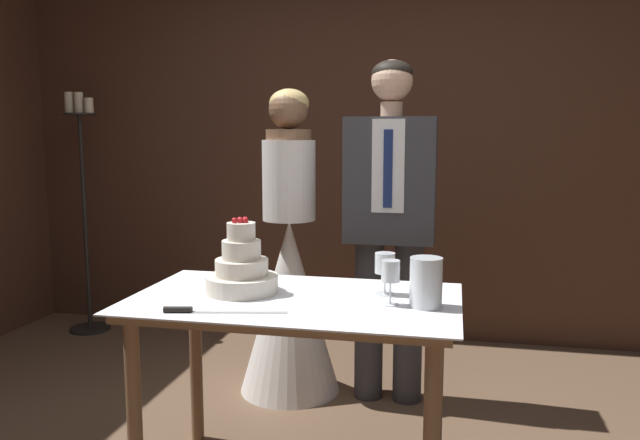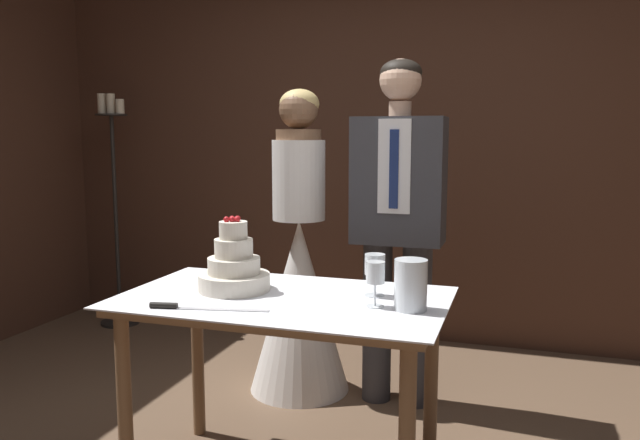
% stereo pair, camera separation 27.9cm
% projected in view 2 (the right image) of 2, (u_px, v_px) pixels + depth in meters
% --- Properties ---
extents(wall_back, '(5.24, 0.12, 2.69)m').
position_uv_depth(wall_back, '(396.00, 141.00, 4.21)').
color(wall_back, '#472B1E').
rests_on(wall_back, ground_plane).
extents(cake_table, '(1.25, 0.74, 0.77)m').
position_uv_depth(cake_table, '(283.00, 323.00, 2.40)').
color(cake_table, brown).
rests_on(cake_table, ground_plane).
extents(tiered_cake, '(0.29, 0.29, 0.30)m').
position_uv_depth(tiered_cake, '(234.00, 268.00, 2.48)').
color(tiered_cake, silver).
rests_on(tiered_cake, cake_table).
extents(cake_knife, '(0.43, 0.11, 0.02)m').
position_uv_depth(cake_knife, '(186.00, 307.00, 2.22)').
color(cake_knife, silver).
rests_on(cake_knife, cake_table).
extents(wine_glass_near, '(0.08, 0.08, 0.16)m').
position_uv_depth(wine_glass_near, '(375.00, 267.00, 2.39)').
color(wine_glass_near, silver).
rests_on(wine_glass_near, cake_table).
extents(wine_glass_middle, '(0.07, 0.07, 0.17)m').
position_uv_depth(wine_glass_middle, '(375.00, 274.00, 2.24)').
color(wine_glass_middle, silver).
rests_on(wine_glass_middle, cake_table).
extents(hurricane_candle, '(0.12, 0.12, 0.18)m').
position_uv_depth(hurricane_candle, '(411.00, 286.00, 2.20)').
color(hurricane_candle, silver).
rests_on(hurricane_candle, cake_table).
extents(bride, '(0.54, 0.54, 1.62)m').
position_uv_depth(bride, '(299.00, 283.00, 3.36)').
color(bride, white).
rests_on(bride, ground_plane).
extents(groom, '(0.45, 0.25, 1.75)m').
position_uv_depth(groom, '(398.00, 213.00, 3.14)').
color(groom, '#38383D').
rests_on(groom, ground_plane).
extents(candle_stand, '(0.28, 0.28, 1.68)m').
position_uv_depth(candle_stand, '(115.00, 209.00, 4.51)').
color(candle_stand, black).
rests_on(candle_stand, ground_plane).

